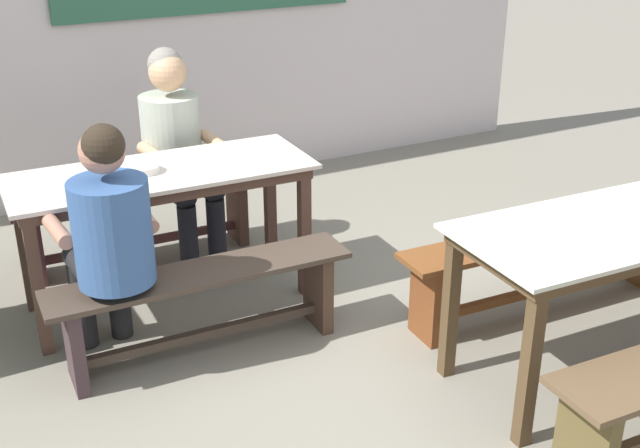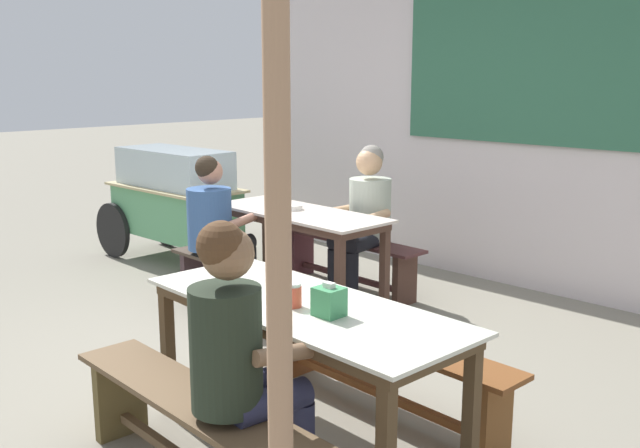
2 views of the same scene
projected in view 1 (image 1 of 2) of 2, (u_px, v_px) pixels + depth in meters
The scene contains 9 objects.
ground_plane at pixel (380, 372), 3.82m from camera, with size 40.00×40.00×0.00m, color gray.
dining_table_far at pixel (162, 185), 4.19m from camera, with size 1.59×0.65×0.77m.
dining_table_near at pixel (637, 233), 3.62m from camera, with size 1.78×0.75×0.77m.
bench_far_back at pixel (140, 213), 4.84m from camera, with size 1.49×0.33×0.45m.
bench_far_front at pixel (203, 299), 3.86m from camera, with size 1.49×0.33×0.45m.
bench_near_back at pixel (542, 257), 4.27m from camera, with size 1.69×0.33×0.45m.
person_left_back_turned at pixel (108, 233), 3.59m from camera, with size 0.48×0.58×1.23m.
person_center_facing at pixel (176, 142), 4.70m from camera, with size 0.48×0.60×1.28m.
soup_bowl at pixel (143, 168), 4.12m from camera, with size 0.17×0.17×0.04m, color silver.
Camera 1 is at (-1.75, -2.71, 2.20)m, focal length 44.95 mm.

